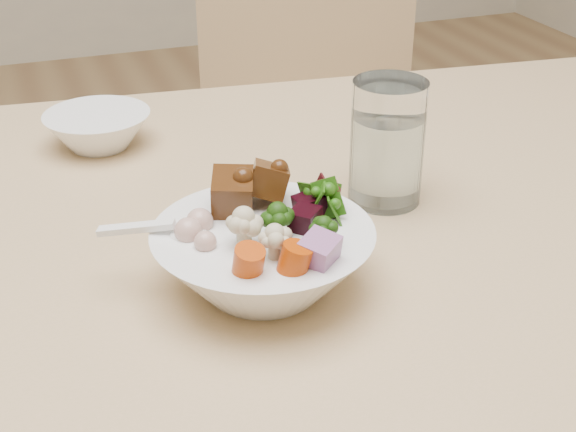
# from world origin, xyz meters

# --- Properties ---
(dining_table) EXTENTS (1.63, 1.03, 0.73)m
(dining_table) POSITION_xyz_m (0.23, -0.03, 0.65)
(dining_table) COLOR tan
(dining_table) RESTS_ON ground
(chair_far) EXTENTS (0.52, 0.52, 0.94)m
(chair_far) POSITION_xyz_m (0.38, 0.67, 0.53)
(chair_far) COLOR tan
(chair_far) RESTS_ON ground
(food_bowl) EXTENTS (0.20, 0.20, 0.11)m
(food_bowl) POSITION_xyz_m (0.02, -0.11, 0.76)
(food_bowl) COLOR white
(food_bowl) RESTS_ON dining_table
(soup_spoon) EXTENTS (0.10, 0.06, 0.02)m
(soup_spoon) POSITION_xyz_m (-0.05, -0.09, 0.78)
(soup_spoon) COLOR white
(soup_spoon) RESTS_ON food_bowl
(water_glass) EXTENTS (0.08, 0.08, 0.13)m
(water_glass) POSITION_xyz_m (0.20, 0.01, 0.79)
(water_glass) COLOR white
(water_glass) RESTS_ON dining_table
(side_bowl) EXTENTS (0.13, 0.13, 0.04)m
(side_bowl) POSITION_xyz_m (-0.07, 0.26, 0.75)
(side_bowl) COLOR white
(side_bowl) RESTS_ON dining_table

